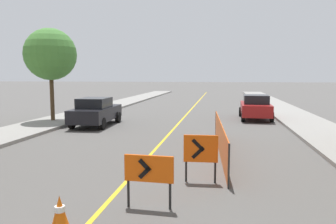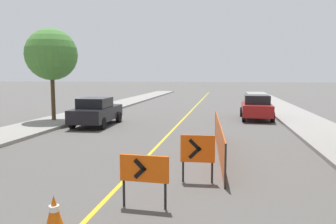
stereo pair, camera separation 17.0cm
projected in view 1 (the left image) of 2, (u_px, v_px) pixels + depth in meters
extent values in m
cube|color=gold|center=(186.00, 115.00, 23.43)|extent=(0.12, 64.75, 0.01)
cube|color=gray|center=(88.00, 112.00, 24.61)|extent=(2.87, 64.75, 0.15)
cube|color=gray|center=(294.00, 116.00, 22.23)|extent=(2.87, 64.75, 0.15)
cone|color=orange|center=(60.00, 213.00, 5.94)|extent=(0.36, 0.36, 0.66)
cylinder|color=white|center=(60.00, 209.00, 5.93)|extent=(0.19, 0.19, 0.10)
cube|color=#EF560C|center=(149.00, 169.00, 6.97)|extent=(1.08, 0.12, 0.58)
cube|color=black|center=(145.00, 165.00, 6.93)|extent=(0.29, 0.03, 0.29)
cube|color=black|center=(145.00, 173.00, 6.95)|extent=(0.29, 0.03, 0.29)
cylinder|color=black|center=(128.00, 194.00, 7.11)|extent=(0.06, 0.06, 0.58)
cylinder|color=black|center=(170.00, 196.00, 6.96)|extent=(0.06, 0.06, 0.58)
cube|color=#EF560C|center=(201.00, 149.00, 8.65)|extent=(0.91, 0.10, 0.73)
cube|color=black|center=(198.00, 145.00, 8.61)|extent=(0.35, 0.04, 0.35)
cube|color=black|center=(198.00, 153.00, 8.63)|extent=(0.35, 0.04, 0.35)
cylinder|color=black|center=(186.00, 171.00, 8.78)|extent=(0.06, 0.06, 0.55)
cylinder|color=black|center=(215.00, 173.00, 8.66)|extent=(0.06, 0.06, 0.55)
cube|color=#EF560C|center=(220.00, 138.00, 11.82)|extent=(0.48, 7.36, 1.16)
cylinder|color=#262626|center=(229.00, 166.00, 8.18)|extent=(0.05, 0.05, 1.16)
cylinder|color=#262626|center=(216.00, 123.00, 15.47)|extent=(0.05, 0.05, 1.16)
cube|color=black|center=(96.00, 114.00, 18.60)|extent=(1.95, 4.36, 0.72)
cube|color=black|center=(94.00, 103.00, 18.32)|extent=(1.60, 1.99, 0.55)
cylinder|color=black|center=(91.00, 117.00, 20.09)|extent=(0.24, 0.65, 0.64)
cylinder|color=black|center=(118.00, 117.00, 19.81)|extent=(0.24, 0.65, 0.64)
cylinder|color=black|center=(72.00, 123.00, 17.47)|extent=(0.24, 0.65, 0.64)
cylinder|color=black|center=(102.00, 124.00, 17.20)|extent=(0.24, 0.65, 0.64)
cube|color=maroon|center=(255.00, 109.00, 21.32)|extent=(1.94, 4.36, 0.72)
cube|color=black|center=(256.00, 99.00, 21.04)|extent=(1.59, 1.98, 0.55)
cylinder|color=black|center=(241.00, 112.00, 22.80)|extent=(0.24, 0.65, 0.64)
cylinder|color=black|center=(266.00, 112.00, 22.53)|extent=(0.24, 0.65, 0.64)
cylinder|color=black|center=(243.00, 116.00, 20.19)|extent=(0.24, 0.65, 0.64)
cylinder|color=black|center=(272.00, 117.00, 19.91)|extent=(0.24, 0.65, 0.64)
cylinder|color=#4C3823|center=(52.00, 97.00, 19.65)|extent=(0.24, 0.24, 2.78)
sphere|color=#478438|center=(50.00, 54.00, 19.37)|extent=(3.06, 3.06, 3.06)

